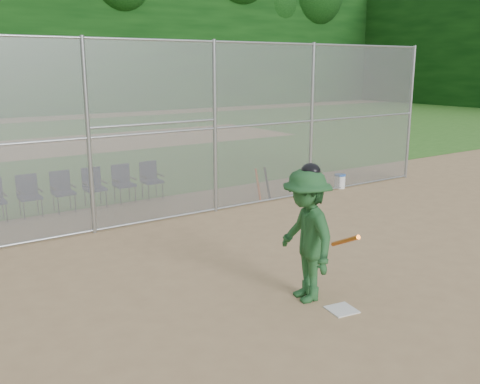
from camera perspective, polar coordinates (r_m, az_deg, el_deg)
ground at (r=8.59m, az=9.63°, el=-10.38°), size 100.00×100.00×0.00m
grass_strip at (r=24.47m, az=-21.04°, el=4.45°), size 100.00×100.00×0.00m
dirt_patch_far at (r=24.47m, az=-21.04°, el=4.46°), size 24.00×24.00×0.00m
backstop_fence at (r=12.03m, az=-6.79°, el=6.78°), size 16.09×0.09×4.00m
treeline at (r=26.26m, az=-23.17°, el=16.88°), size 81.00×60.00×11.00m
home_plate at (r=8.00m, az=10.79°, el=-12.22°), size 0.44×0.44×0.02m
batter_at_plate at (r=7.92m, az=7.07°, el=-4.57°), size 1.07×1.50×2.08m
water_cooler at (r=15.53m, az=10.60°, el=1.16°), size 0.32×0.32×0.40m
spare_bats at (r=13.92m, az=2.43°, el=0.85°), size 0.36×0.31×0.84m
chair_4 at (r=13.26m, az=-21.50°, el=-0.43°), size 0.54×0.52×0.96m
chair_5 at (r=13.44m, az=-18.31°, el=0.00°), size 0.54×0.52×0.96m
chair_6 at (r=13.66m, az=-15.21°, el=0.43°), size 0.54×0.52×0.96m
chair_7 at (r=13.93m, az=-12.23°, el=0.84°), size 0.54×0.52×0.96m
chair_8 at (r=14.23m, az=-9.36°, el=1.23°), size 0.54×0.52×0.96m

